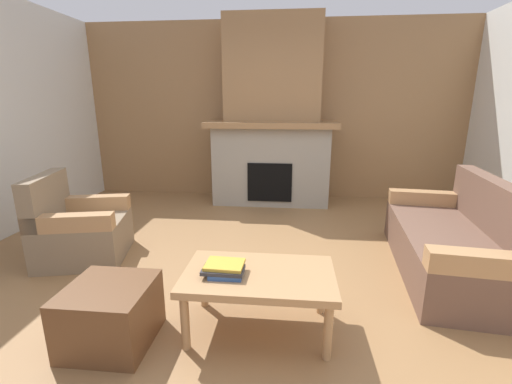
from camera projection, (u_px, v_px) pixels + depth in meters
name	position (u px, v px, depth m)	size (l,w,h in m)	color
ground	(253.00, 286.00, 2.93)	(9.00, 9.00, 0.00)	olive
wall_back_wood_panel	(273.00, 112.00, 5.47)	(6.00, 0.12, 2.70)	#997047
fireplace	(272.00, 126.00, 5.16)	(1.90, 0.82, 2.70)	gray
couch	(457.00, 243.00, 3.11)	(1.03, 1.88, 0.85)	brown
armchair	(79.00, 230.00, 3.41)	(0.91, 0.91, 0.85)	#847056
coffee_table	(259.00, 280.00, 2.29)	(1.00, 0.60, 0.43)	tan
ottoman	(111.00, 314.00, 2.22)	(0.52, 0.52, 0.40)	brown
book_stack_near_edge	(225.00, 269.00, 2.24)	(0.27, 0.21, 0.07)	#335699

